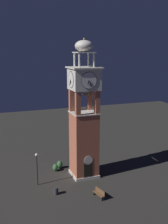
{
  "coord_description": "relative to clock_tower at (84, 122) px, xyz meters",
  "views": [
    {
      "loc": [
        -11.06,
        -30.06,
        15.51
      ],
      "look_at": [
        0.0,
        0.0,
        8.2
      ],
      "focal_mm": 43.72,
      "sensor_mm": 36.0,
      "label": 1
    }
  ],
  "objects": [
    {
      "name": "ground",
      "position": [
        -0.0,
        0.0,
        -6.94
      ],
      "size": [
        80.0,
        80.0,
        0.0
      ],
      "primitive_type": "plane",
      "color": "#2A2925"
    },
    {
      "name": "park_bench",
      "position": [
        -0.37,
        -5.7,
        -6.45
      ],
      "size": [
        0.81,
        1.66,
        0.95
      ],
      "color": "brown",
      "rests_on": "ground"
    },
    {
      "name": "shrub_left_of_tower",
      "position": [
        -3.14,
        2.33,
        -6.45
      ],
      "size": [
        0.7,
        0.7,
        0.97
      ],
      "primitive_type": "ellipsoid",
      "color": "#336638",
      "rests_on": "ground"
    },
    {
      "name": "clock_tower",
      "position": [
        0.0,
        0.0,
        0.0
      ],
      "size": [
        3.54,
        3.54,
        16.86
      ],
      "color": "#AD5B42",
      "rests_on": "ground"
    },
    {
      "name": "trash_bin",
      "position": [
        -4.55,
        -3.44,
        -6.54
      ],
      "size": [
        0.52,
        0.52,
        0.8
      ],
      "primitive_type": "cylinder",
      "color": "#2D2D33",
      "rests_on": "ground"
    },
    {
      "name": "lamp_post",
      "position": [
        -6.03,
        -0.58,
        -4.22
      ],
      "size": [
        0.36,
        0.36,
        3.93
      ],
      "color": "black",
      "rests_on": "ground"
    },
    {
      "name": "shrub_behind_bench",
      "position": [
        1.76,
        2.39,
        -6.61
      ],
      "size": [
        1.25,
        1.25,
        0.65
      ],
      "primitive_type": "ellipsoid",
      "color": "#336638",
      "rests_on": "ground"
    },
    {
      "name": "shrub_near_entry",
      "position": [
        -2.38,
        2.98,
        -6.41
      ],
      "size": [
        0.76,
        0.76,
        1.05
      ],
      "primitive_type": "ellipsoid",
      "color": "#336638",
      "rests_on": "ground"
    }
  ]
}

